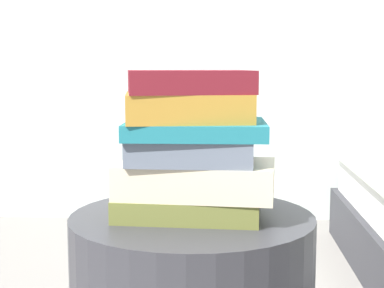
% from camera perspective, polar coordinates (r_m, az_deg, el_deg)
% --- Properties ---
extents(book_olive, '(0.28, 0.20, 0.04)m').
position_cam_1_polar(book_olive, '(1.14, -0.31, -5.90)').
color(book_olive, olive).
rests_on(book_olive, side_table).
extents(book_cream, '(0.31, 0.20, 0.06)m').
position_cam_1_polar(book_cream, '(1.12, 0.40, -3.35)').
color(book_cream, beige).
rests_on(book_cream, book_olive).
extents(book_slate, '(0.24, 0.20, 0.05)m').
position_cam_1_polar(book_slate, '(1.12, -0.01, -0.50)').
color(book_slate, slate).
rests_on(book_slate, book_cream).
extents(book_teal, '(0.26, 0.20, 0.03)m').
position_cam_1_polar(book_teal, '(1.12, 0.38, 1.43)').
color(book_teal, '#1E727F').
rests_on(book_teal, book_slate).
extents(book_ochre, '(0.25, 0.21, 0.05)m').
position_cam_1_polar(book_ochre, '(1.11, -0.47, 3.56)').
color(book_ochre, '#B7842D').
rests_on(book_ochre, book_teal).
extents(book_maroon, '(0.25, 0.22, 0.04)m').
position_cam_1_polar(book_maroon, '(1.11, -0.32, 6.00)').
color(book_maroon, maroon).
rests_on(book_maroon, book_ochre).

